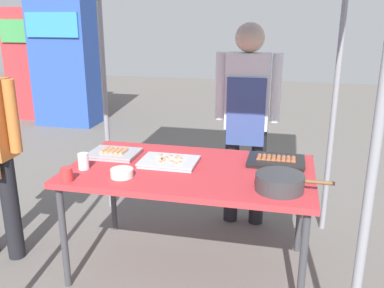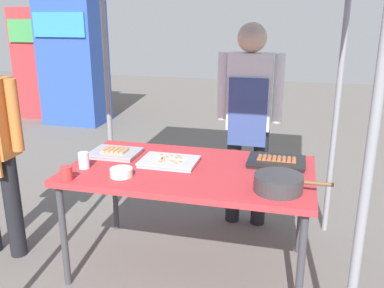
{
  "view_description": "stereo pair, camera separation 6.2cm",
  "coord_description": "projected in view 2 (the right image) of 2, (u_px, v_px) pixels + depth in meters",
  "views": [
    {
      "loc": [
        0.59,
        -2.51,
        1.72
      ],
      "look_at": [
        0.0,
        0.05,
        0.9
      ],
      "focal_mm": 39.01,
      "sensor_mm": 36.0,
      "label": 1
    },
    {
      "loc": [
        0.65,
        -2.49,
        1.72
      ],
      "look_at": [
        0.0,
        0.05,
        0.9
      ],
      "focal_mm": 39.01,
      "sensor_mm": 36.0,
      "label": 2
    }
  ],
  "objects": [
    {
      "name": "ground_plane",
      "position": [
        190.0,
        266.0,
        2.97
      ],
      "size": [
        18.0,
        18.0,
        0.0
      ],
      "primitive_type": "plane",
      "color": "#66605B"
    },
    {
      "name": "stall_table",
      "position": [
        190.0,
        175.0,
        2.76
      ],
      "size": [
        1.6,
        0.9,
        0.75
      ],
      "color": "#C63338",
      "rests_on": "ground"
    },
    {
      "name": "tray_grilled_sausages",
      "position": [
        276.0,
        161.0,
        2.81
      ],
      "size": [
        0.38,
        0.28,
        0.05
      ],
      "color": "black",
      "rests_on": "stall_table"
    },
    {
      "name": "tray_meat_skewers",
      "position": [
        169.0,
        162.0,
        2.82
      ],
      "size": [
        0.38,
        0.28,
        0.04
      ],
      "color": "silver",
      "rests_on": "stall_table"
    },
    {
      "name": "tray_pork_links",
      "position": [
        115.0,
        153.0,
        2.99
      ],
      "size": [
        0.34,
        0.27,
        0.05
      ],
      "color": "#ADADB2",
      "rests_on": "stall_table"
    },
    {
      "name": "cooking_wok",
      "position": [
        279.0,
        182.0,
        2.37
      ],
      "size": [
        0.44,
        0.28,
        0.1
      ],
      "color": "#38383A",
      "rests_on": "stall_table"
    },
    {
      "name": "condiment_bowl",
      "position": [
        121.0,
        172.0,
        2.6
      ],
      "size": [
        0.14,
        0.14,
        0.05
      ],
      "primitive_type": "cylinder",
      "color": "silver",
      "rests_on": "stall_table"
    },
    {
      "name": "drink_cup_near_edge",
      "position": [
        84.0,
        160.0,
        2.73
      ],
      "size": [
        0.07,
        0.07,
        0.11
      ],
      "primitive_type": "cylinder",
      "color": "white",
      "rests_on": "stall_table"
    },
    {
      "name": "drink_cup_by_wok",
      "position": [
        67.0,
        173.0,
        2.53
      ],
      "size": [
        0.07,
        0.07,
        0.09
      ],
      "primitive_type": "cylinder",
      "color": "red",
      "rests_on": "stall_table"
    },
    {
      "name": "vendor_woman",
      "position": [
        249.0,
        110.0,
        3.32
      ],
      "size": [
        0.52,
        0.23,
        1.66
      ],
      "rotation": [
        0.0,
        0.0,
        3.14
      ],
      "color": "black",
      "rests_on": "ground"
    },
    {
      "name": "neighbor_stall_left",
      "position": [
        48.0,
        63.0,
        7.18
      ],
      "size": [
        0.92,
        0.74,
        1.84
      ],
      "color": "#C63338",
      "rests_on": "ground"
    },
    {
      "name": "neighbor_stall_right",
      "position": [
        74.0,
        62.0,
        6.69
      ],
      "size": [
        0.94,
        0.7,
        1.97
      ],
      "color": "#2D51B2",
      "rests_on": "ground"
    }
  ]
}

